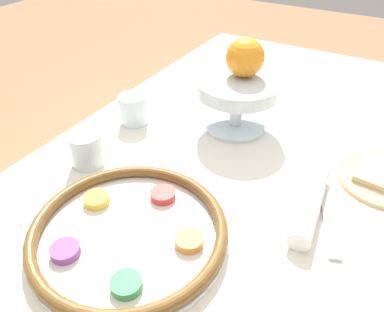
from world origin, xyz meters
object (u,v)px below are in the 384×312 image
object	(u,v)px
cup_near	(87,149)
cup_mid	(133,109)
bread_plate	(384,178)
seder_plate	(129,232)
orange_fruit	(245,57)
napkin_roll	(310,203)
fruit_stand	(238,93)

from	to	relation	value
cup_near	cup_mid	world-z (taller)	same
bread_plate	cup_mid	distance (m)	0.55
seder_plate	bread_plate	world-z (taller)	seder_plate
orange_fruit	napkin_roll	xyz separation A→B (m)	(-0.22, -0.23, -0.14)
bread_plate	napkin_roll	bearing A→B (deg)	146.57
bread_plate	cup_mid	bearing A→B (deg)	96.54
seder_plate	orange_fruit	xyz separation A→B (m)	(0.42, -0.00, 0.14)
cup_near	fruit_stand	bearing A→B (deg)	-36.00
bread_plate	orange_fruit	bearing A→B (deg)	79.09
orange_fruit	cup_mid	bearing A→B (deg)	120.11
bread_plate	cup_mid	xyz separation A→B (m)	(-0.06, 0.54, 0.03)
fruit_stand	cup_mid	bearing A→B (deg)	114.10
napkin_roll	orange_fruit	bearing A→B (deg)	46.29
bread_plate	seder_plate	bearing A→B (deg)	137.11
bread_plate	cup_near	distance (m)	0.58
napkin_roll	seder_plate	bearing A→B (deg)	131.48
napkin_roll	cup_near	size ratio (longest dim) A/B	2.89
napkin_roll	cup_mid	xyz separation A→B (m)	(0.09, 0.44, 0.02)
cup_mid	napkin_roll	bearing A→B (deg)	-101.61
seder_plate	orange_fruit	bearing A→B (deg)	-0.57
seder_plate	cup_near	world-z (taller)	cup_near
orange_fruit	bread_plate	size ratio (longest dim) A/B	0.48
orange_fruit	napkin_roll	distance (m)	0.34
bread_plate	napkin_roll	world-z (taller)	napkin_roll
fruit_stand	orange_fruit	size ratio (longest dim) A/B	2.21
seder_plate	cup_mid	distance (m)	0.36
bread_plate	cup_near	bearing A→B (deg)	114.45
seder_plate	fruit_stand	distance (m)	0.40
fruit_stand	orange_fruit	xyz separation A→B (m)	(0.03, 0.00, 0.07)
napkin_roll	cup_near	bearing A→B (deg)	101.41
seder_plate	cup_mid	bearing A→B (deg)	35.74
orange_fruit	napkin_roll	bearing A→B (deg)	-133.71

